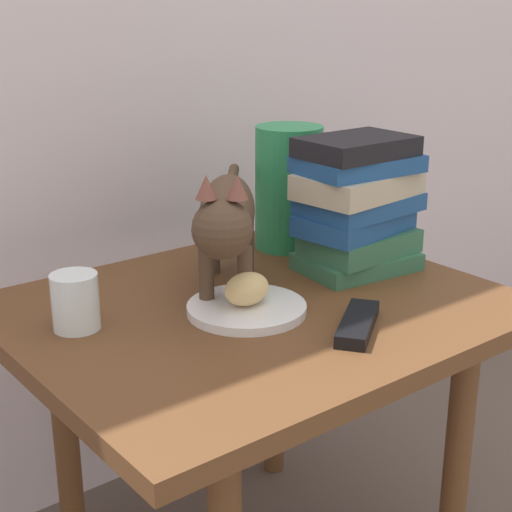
{
  "coord_description": "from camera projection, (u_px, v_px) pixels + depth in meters",
  "views": [
    {
      "loc": [
        -0.72,
        -0.91,
        1.0
      ],
      "look_at": [
        0.0,
        0.0,
        0.61
      ],
      "focal_mm": 54.58,
      "sensor_mm": 36.0,
      "label": 1
    }
  ],
  "objects": [
    {
      "name": "side_table",
      "position": [
        256.0,
        343.0,
        1.27
      ],
      "size": [
        0.77,
        0.64,
        0.53
      ],
      "color": "brown",
      "rests_on": "ground"
    },
    {
      "name": "candle_jar",
      "position": [
        76.0,
        305.0,
        1.14
      ],
      "size": [
        0.07,
        0.07,
        0.08
      ],
      "color": "silver",
      "rests_on": "side_table"
    },
    {
      "name": "tv_remote",
      "position": [
        358.0,
        324.0,
        1.14
      ],
      "size": [
        0.15,
        0.12,
        0.02
      ],
      "primitive_type": "cube",
      "rotation": [
        0.0,
        0.0,
        0.62
      ],
      "color": "black",
      "rests_on": "side_table"
    },
    {
      "name": "cat",
      "position": [
        227.0,
        217.0,
        1.24
      ],
      "size": [
        0.33,
        0.39,
        0.23
      ],
      "color": "#4C3828",
      "rests_on": "side_table"
    },
    {
      "name": "plate",
      "position": [
        247.0,
        309.0,
        1.21
      ],
      "size": [
        0.19,
        0.19,
        0.01
      ],
      "primitive_type": "cylinder",
      "color": "white",
      "rests_on": "side_table"
    },
    {
      "name": "bread_roll",
      "position": [
        247.0,
        289.0,
        1.2
      ],
      "size": [
        0.09,
        0.08,
        0.05
      ],
      "primitive_type": "ellipsoid",
      "rotation": [
        0.0,
        0.0,
        0.25
      ],
      "color": "#E0BC7A",
      "rests_on": "plate"
    },
    {
      "name": "book_stack",
      "position": [
        358.0,
        204.0,
        1.36
      ],
      "size": [
        0.23,
        0.16,
        0.24
      ],
      "color": "#336B4C",
      "rests_on": "side_table"
    },
    {
      "name": "green_vase",
      "position": [
        289.0,
        188.0,
        1.49
      ],
      "size": [
        0.13,
        0.13,
        0.24
      ],
      "primitive_type": "cylinder",
      "color": "#288C51",
      "rests_on": "side_table"
    }
  ]
}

